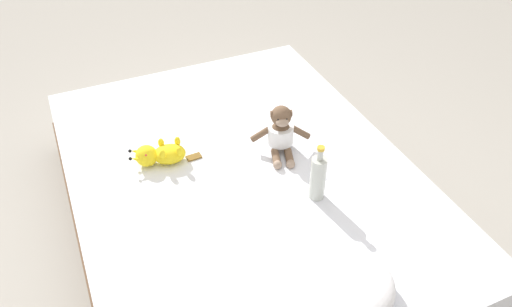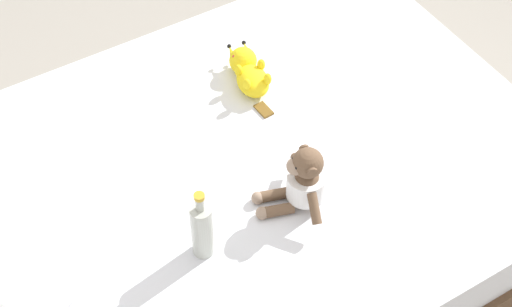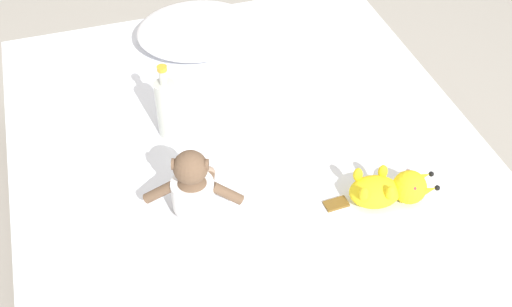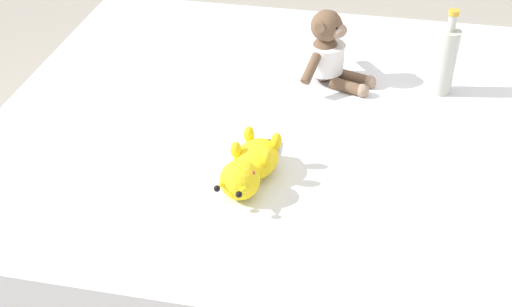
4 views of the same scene
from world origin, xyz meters
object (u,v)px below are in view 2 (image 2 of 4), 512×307
object	(u,v)px
plush_yellow_creature	(249,72)
glass_bottle	(202,229)
bed	(247,200)
pillow	(24,256)
plush_monkey	(303,182)

from	to	relation	value
plush_yellow_creature	glass_bottle	bearing A→B (deg)	138.63
bed	glass_bottle	size ratio (longest dim) A/B	7.67
bed	pillow	distance (m)	0.80
bed	plush_yellow_creature	world-z (taller)	plush_yellow_creature
bed	pillow	size ratio (longest dim) A/B	4.19
bed	plush_monkey	bearing A→B (deg)	-163.54
pillow	plush_monkey	xyz separation A→B (m)	(-0.21, -0.82, 0.03)
bed	plush_yellow_creature	size ratio (longest dim) A/B	6.29
pillow	plush_yellow_creature	xyz separation A→B (m)	(0.34, -0.96, -0.02)
glass_bottle	bed	bearing A→B (deg)	-51.29
pillow	plush_monkey	size ratio (longest dim) A/B	1.75
bed	glass_bottle	bearing A→B (deg)	128.71
pillow	plush_monkey	distance (m)	0.85
plush_monkey	plush_yellow_creature	world-z (taller)	plush_monkey
bed	plush_monkey	xyz separation A→B (m)	(-0.23, -0.07, 0.30)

